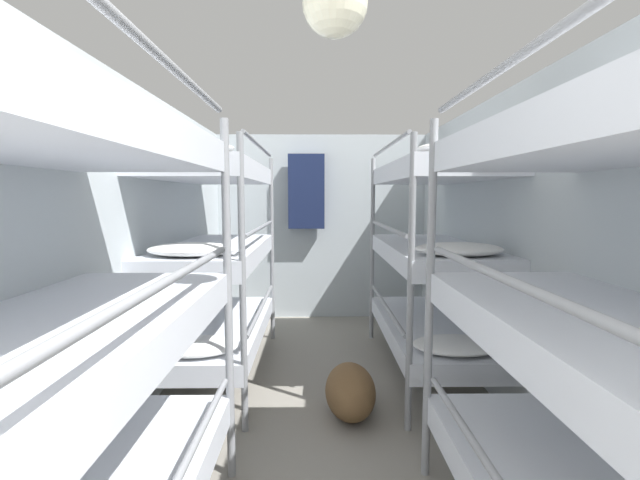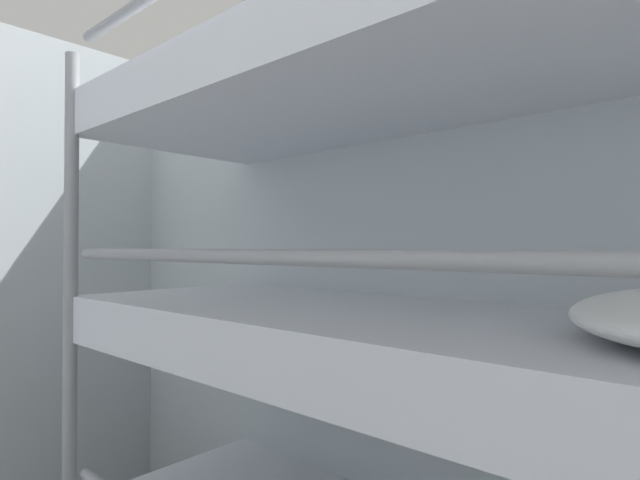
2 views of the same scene
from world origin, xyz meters
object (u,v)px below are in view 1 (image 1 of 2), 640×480
object	(u,v)px
bunk_stack_left_far	(215,253)
bunk_stack_right_far	(432,253)
bunk_stack_right_near	(639,352)
hanging_coat	(306,192)
bunk_stack_left_near	(36,354)
duffel_bag	(350,391)

from	to	relation	value
bunk_stack_left_far	bunk_stack_right_far	size ratio (longest dim) A/B	1.00
bunk_stack_right_near	bunk_stack_right_far	size ratio (longest dim) A/B	1.00
bunk_stack_left_far	bunk_stack_right_far	world-z (taller)	same
bunk_stack_right_far	hanging_coat	xyz separation A→B (m)	(-1.09, 1.70, 0.53)
bunk_stack_left_far	bunk_stack_left_near	bearing A→B (deg)	-90.00
bunk_stack_right_far	bunk_stack_left_far	bearing A→B (deg)	180.00
bunk_stack_left_far	duffel_bag	world-z (taller)	bunk_stack_left_far
bunk_stack_left_near	bunk_stack_right_far	xyz separation A→B (m)	(1.81, 2.30, 0.00)
bunk_stack_right_near	hanging_coat	size ratio (longest dim) A/B	2.19
bunk_stack_left_near	bunk_stack_left_far	distance (m)	2.30
bunk_stack_right_far	hanging_coat	size ratio (longest dim) A/B	2.19
bunk_stack_right_near	bunk_stack_left_far	xyz separation A→B (m)	(-1.81, 2.30, 0.00)
bunk_stack_left_near	duffel_bag	size ratio (longest dim) A/B	3.38
bunk_stack_right_near	bunk_stack_left_near	bearing A→B (deg)	180.00
bunk_stack_right_near	hanging_coat	distance (m)	4.17
bunk_stack_left_near	bunk_stack_right_near	xyz separation A→B (m)	(1.81, 0.00, 0.00)
bunk_stack_left_near	duffel_bag	distance (m)	2.15
hanging_coat	bunk_stack_left_near	bearing A→B (deg)	-100.29
bunk_stack_left_near	duffel_bag	world-z (taller)	bunk_stack_left_near
bunk_stack_right_near	duffel_bag	world-z (taller)	bunk_stack_right_near
bunk_stack_right_far	duffel_bag	bearing A→B (deg)	-137.83
bunk_stack_left_near	duffel_bag	bearing A→B (deg)	56.55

